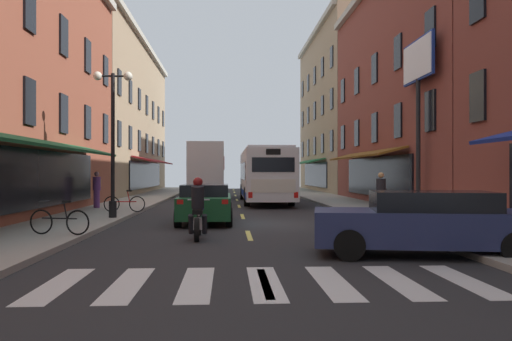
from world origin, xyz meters
TOP-DOWN VIEW (x-y plane):
  - ground_plane at (0.00, 0.00)m, footprint 34.80×80.00m
  - lane_centre_dashes at (0.00, -0.25)m, footprint 0.14×73.90m
  - crosswalk_near at (0.00, -10.00)m, footprint 7.10×2.80m
  - sidewalk_left at (-5.90, 0.00)m, footprint 3.00×80.00m
  - sidewalk_right at (5.90, 0.00)m, footprint 3.00×80.00m
  - billboard_sign at (7.05, 2.50)m, footprint 0.40×3.26m
  - transit_bus at (1.57, 12.74)m, footprint 2.66×11.70m
  - box_truck at (-2.10, 19.65)m, footprint 2.58×7.70m
  - sedan_near at (-1.39, 0.29)m, footprint 1.88×4.43m
  - sedan_mid at (-2.31, 30.14)m, footprint 1.89×4.35m
  - sedan_far at (3.63, -7.38)m, footprint 4.87×2.63m
  - motorcycle_rider at (-1.40, -4.15)m, footprint 0.62×2.07m
  - bicycle_near at (-4.87, 3.82)m, footprint 1.71×0.48m
  - bicycle_mid at (-5.04, -4.25)m, footprint 1.68×0.56m
  - pedestrian_near at (-6.67, 6.57)m, footprint 0.36×0.50m
  - pedestrian_mid at (5.16, 1.23)m, footprint 0.36×0.36m
  - street_lamp_twin at (-4.78, 1.11)m, footprint 1.42×0.32m

SIDE VIEW (x-z plane):
  - ground_plane at x=0.00m, z-range -0.10..0.00m
  - lane_centre_dashes at x=0.00m, z-range 0.00..0.01m
  - crosswalk_near at x=0.00m, z-range 0.00..0.01m
  - sidewalk_left at x=-5.90m, z-range 0.00..0.14m
  - sidewalk_right at x=5.90m, z-range 0.00..0.14m
  - bicycle_near at x=-4.87m, z-range 0.05..0.96m
  - bicycle_mid at x=-5.04m, z-range 0.05..0.96m
  - sedan_mid at x=-2.31m, z-range 0.02..1.33m
  - sedan_near at x=-1.39m, z-range 0.02..1.39m
  - motorcycle_rider at x=-1.40m, z-range -0.12..1.54m
  - sedan_far at x=3.63m, z-range 0.02..1.41m
  - pedestrian_mid at x=5.16m, z-range 0.16..1.81m
  - pedestrian_near at x=-6.67m, z-range 0.19..1.87m
  - transit_bus at x=1.57m, z-range 0.08..3.21m
  - box_truck at x=-2.10m, z-range 0.08..3.87m
  - street_lamp_twin at x=-4.78m, z-range 0.43..5.75m
  - billboard_sign at x=7.05m, z-range 2.07..9.07m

